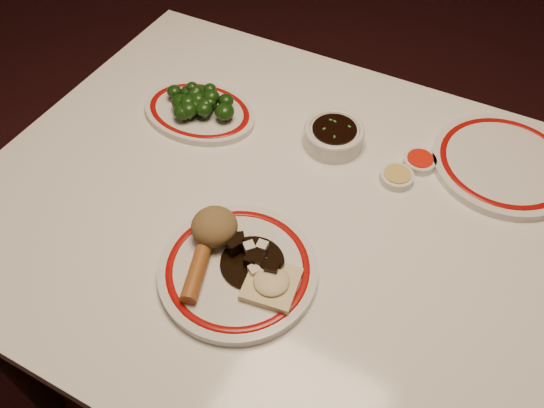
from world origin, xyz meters
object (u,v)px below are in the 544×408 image
Objects in this scene: soy_bowl at (334,137)px; broccoli_pile at (198,102)px; stirfry_heap at (257,260)px; main_plate at (238,270)px; spring_roll at (196,274)px; dining_table at (300,241)px; fried_wonton at (271,283)px; rice_mound at (214,226)px; broccoli_plate at (199,112)px.

broccoli_pile is at bearing -169.19° from soy_bowl.
main_plate is at bearing -141.69° from stirfry_heap.
stirfry_heap is (0.07, 0.07, -0.00)m from spring_roll.
fried_wonton reaches higher than dining_table.
fried_wonton reaches higher than main_plate.
spring_roll is 0.83× the size of soy_bowl.
dining_table is at bearing 99.51° from fried_wonton.
rice_mound is 0.80× the size of spring_roll.
spring_roll is at bearing -99.14° from soy_bowl.
spring_roll is 0.41m from broccoli_plate.
spring_roll is 0.59× the size of broccoli_pile.
broccoli_pile is (0.00, -0.00, 0.03)m from broccoli_plate.
broccoli_pile is at bearing -52.33° from broccoli_plate.
dining_table is 10.23× the size of soy_bowl.
main_plate is at bearing -92.78° from soy_bowl.
rice_mound is 0.66× the size of soy_bowl.
fried_wonton is at bearing -18.27° from rice_mound.
fried_wonton is at bearing -80.49° from dining_table.
main_plate is 3.39× the size of rice_mound.
fried_wonton is 0.37× the size of broccoli_plate.
fried_wonton is 0.56× the size of broccoli_pile.
rice_mound is at bearing -52.61° from broccoli_plate.
fried_wonton is at bearing -5.63° from main_plate.
spring_roll is 0.12m from fried_wonton.
broccoli_plate reaches higher than dining_table.
broccoli_plate is (-0.33, 0.31, -0.02)m from fried_wonton.
main_plate is at bearing 174.37° from fried_wonton.
dining_table is 12.34× the size of spring_roll.
dining_table is 4.79× the size of broccoli_plate.
rice_mound reaches higher than stirfry_heap.
dining_table is 12.99× the size of fried_wonton.
broccoli_plate is at bearing 136.00° from stirfry_heap.
rice_mound is (-0.10, -0.13, 0.14)m from dining_table.
stirfry_heap reaches higher than main_plate.
spring_roll is at bearing -57.99° from broccoli_pile.
main_plate is 2.26× the size of soy_bowl.
dining_table is at bearing 52.69° from rice_mound.
broccoli_plate is (-0.22, 0.35, -0.02)m from spring_roll.
fried_wonton is at bearing -42.91° from broccoli_plate.
stirfry_heap is 0.40m from broccoli_pile.
spring_roll is 0.39× the size of broccoli_plate.
soy_bowl is (0.02, 0.35, 0.01)m from main_plate.
fried_wonton is at bearing -82.40° from soy_bowl.
broccoli_plate is (-0.30, 0.14, 0.10)m from dining_table.
dining_table is 15.40× the size of rice_mound.
broccoli_plate is at bearing 137.09° from fried_wonton.
broccoli_pile is (-0.26, 0.30, 0.03)m from main_plate.
soy_bowl is (-0.05, 0.36, -0.01)m from fried_wonton.
main_plate is 0.35m from soy_bowl.
stirfry_heap is 0.33m from soy_bowl.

